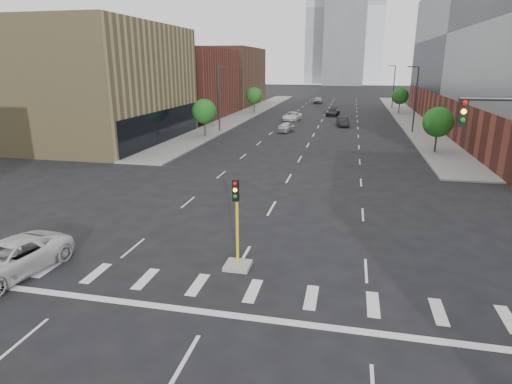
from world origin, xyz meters
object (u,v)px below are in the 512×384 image
(median_traffic_signal, at_px, (237,249))
(car_deep_right, at_px, (333,112))
(car_mid_right, at_px, (343,121))
(parked_minivan, at_px, (9,259))
(car_near_left, at_px, (286,127))
(car_distant, at_px, (318,100))
(car_far_left, at_px, (292,116))

(median_traffic_signal, bearing_deg, car_deep_right, 88.67)
(car_mid_right, distance_m, parked_minivan, 55.17)
(median_traffic_signal, bearing_deg, parked_minivan, -163.48)
(median_traffic_signal, bearing_deg, car_near_left, 95.48)
(car_mid_right, relative_size, parked_minivan, 0.79)
(car_near_left, height_order, car_mid_right, car_mid_right)
(car_distant, bearing_deg, parked_minivan, -94.22)
(car_near_left, height_order, car_deep_right, car_deep_right)
(car_near_left, distance_m, parked_minivan, 46.14)
(car_mid_right, bearing_deg, car_near_left, -143.00)
(car_far_left, bearing_deg, car_deep_right, 59.98)
(car_near_left, distance_m, car_distant, 48.04)
(car_deep_right, bearing_deg, car_near_left, -95.44)
(car_far_left, bearing_deg, car_mid_right, -24.29)
(car_far_left, distance_m, car_distant, 35.04)
(car_distant, bearing_deg, car_deep_right, -79.83)
(median_traffic_signal, distance_m, car_distant, 90.89)
(car_far_left, xyz_separation_m, car_deep_right, (6.52, 8.56, -0.02))
(car_near_left, relative_size, car_far_left, 0.77)
(car_deep_right, relative_size, car_distant, 1.04)
(car_mid_right, bearing_deg, car_far_left, 140.90)
(car_mid_right, relative_size, car_far_left, 0.86)
(car_far_left, height_order, parked_minivan, parked_minivan)
(median_traffic_signal, relative_size, car_mid_right, 0.97)
(median_traffic_signal, xyz_separation_m, car_far_left, (-5.02, 55.82, -0.24))
(car_near_left, xyz_separation_m, car_deep_right, (5.61, 21.59, 0.03))
(median_traffic_signal, height_order, car_deep_right, median_traffic_signal)
(median_traffic_signal, bearing_deg, car_distant, 92.09)
(median_traffic_signal, relative_size, car_deep_right, 0.89)
(median_traffic_signal, distance_m, car_near_left, 42.99)
(car_mid_right, xyz_separation_m, car_distant, (-7.01, 40.35, 0.06))
(median_traffic_signal, distance_m, car_deep_right, 64.40)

